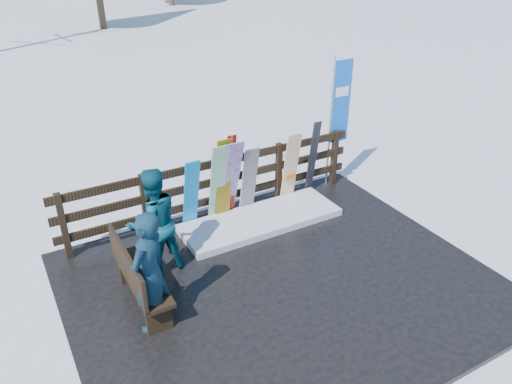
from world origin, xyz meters
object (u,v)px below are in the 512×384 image
bench (137,276)px  person_front (149,273)px  person_back (154,222)px  snowboard_3 (231,180)px  snowboard_4 (249,181)px  snowboard_0 (191,195)px  snowboard_1 (218,184)px  rental_flag (338,107)px  snowboard_2 (224,181)px  snowboard_5 (290,168)px

bench → person_front: (0.05, -0.46, 0.34)m
bench → person_back: size_ratio=0.88×
snowboard_3 → person_front: size_ratio=0.95×
person_back → snowboard_4: bearing=-165.9°
snowboard_4 → person_back: 2.17m
snowboard_0 → person_front: person_front is taller
bench → snowboard_4: snowboard_4 is taller
person_front → snowboard_1: bearing=-174.8°
snowboard_3 → snowboard_4: bearing=0.0°
snowboard_0 → bench: bearing=-134.4°
bench → rental_flag: size_ratio=0.58×
snowboard_3 → person_front: person_front is taller
snowboard_1 → snowboard_4: snowboard_1 is taller
snowboard_4 → person_back: (-2.01, -0.78, 0.18)m
snowboard_3 → bench: bearing=-146.4°
snowboard_4 → snowboard_3: bearing=-180.0°
bench → snowboard_1: size_ratio=0.96×
snowboard_1 → rental_flag: size_ratio=0.60×
snowboard_2 → person_back: person_back is taller
snowboard_1 → snowboard_3: size_ratio=0.96×
person_back → snowboard_5: bearing=-172.0°
snowboard_4 → snowboard_0: bearing=180.0°
bench → person_front: person_front is taller
snowboard_2 → snowboard_3: (0.15, 0.00, -0.02)m
snowboard_0 → snowboard_3: bearing=-0.0°
snowboard_2 → person_front: bearing=-136.0°
snowboard_0 → snowboard_3: (0.76, -0.00, 0.09)m
person_back → snowboard_1: bearing=-158.1°
snowboard_4 → rental_flag: size_ratio=0.52×
snowboard_1 → person_back: size_ratio=0.92×
rental_flag → snowboard_0: bearing=-175.2°
snowboard_1 → snowboard_4: 0.61m
bench → snowboard_3: size_ratio=0.92×
snowboard_1 → snowboard_2: size_ratio=0.97×
snowboard_1 → snowboard_2: 0.12m
person_front → person_back: 1.21m
snowboard_5 → person_front: person_front is taller
snowboard_0 → snowboard_4: (1.10, 0.00, -0.02)m
bench → snowboard_2: (2.02, 1.44, 0.28)m
bench → snowboard_1: snowboard_1 is taller
snowboard_5 → person_back: 2.99m
snowboard_5 → snowboard_4: bearing=180.0°
snowboard_4 → person_back: bearing=-158.7°
person_back → rental_flag: bearing=-172.9°
snowboard_5 → rental_flag: size_ratio=0.55×
snowboard_2 → snowboard_5: bearing=0.0°
snowboard_2 → snowboard_1: bearing=180.0°
bench → person_front: size_ratio=0.88×
snowboard_2 → person_back: (-1.52, -0.78, 0.05)m
snowboard_2 → snowboard_5: 1.37m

